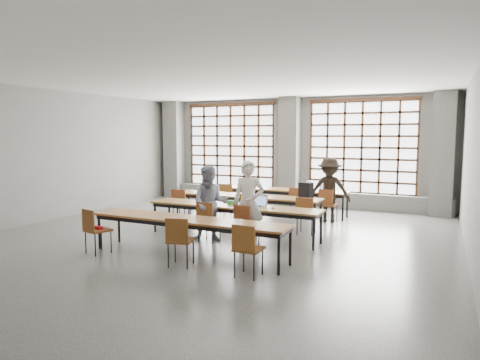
# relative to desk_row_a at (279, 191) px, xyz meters

# --- Properties ---
(floor) EXTENTS (11.00, 11.00, 0.00)m
(floor) POSITION_rel_desk_row_a_xyz_m (-0.24, -3.56, -0.66)
(floor) COLOR #494947
(floor) RESTS_ON ground
(ceiling) EXTENTS (11.00, 11.00, 0.00)m
(ceiling) POSITION_rel_desk_row_a_xyz_m (-0.24, -3.56, 2.84)
(ceiling) COLOR silver
(ceiling) RESTS_ON floor
(wall_back) EXTENTS (10.00, 0.00, 10.00)m
(wall_back) POSITION_rel_desk_row_a_xyz_m (-0.24, 1.94, 1.09)
(wall_back) COLOR slate
(wall_back) RESTS_ON floor
(wall_left) EXTENTS (0.00, 11.00, 11.00)m
(wall_left) POSITION_rel_desk_row_a_xyz_m (-5.24, -3.56, 1.09)
(wall_left) COLOR slate
(wall_left) RESTS_ON floor
(wall_right) EXTENTS (0.00, 11.00, 11.00)m
(wall_right) POSITION_rel_desk_row_a_xyz_m (4.76, -3.56, 1.09)
(wall_right) COLOR slate
(wall_right) RESTS_ON floor
(column_left) EXTENTS (0.60, 0.55, 3.50)m
(column_left) POSITION_rel_desk_row_a_xyz_m (-4.74, 1.66, 1.09)
(column_left) COLOR #585855
(column_left) RESTS_ON floor
(column_mid) EXTENTS (0.60, 0.55, 3.50)m
(column_mid) POSITION_rel_desk_row_a_xyz_m (-0.24, 1.66, 1.09)
(column_mid) COLOR #585855
(column_mid) RESTS_ON floor
(column_right) EXTENTS (0.60, 0.55, 3.50)m
(column_right) POSITION_rel_desk_row_a_xyz_m (4.26, 1.66, 1.09)
(column_right) COLOR #585855
(column_right) RESTS_ON floor
(window_left) EXTENTS (3.32, 0.12, 3.00)m
(window_left) POSITION_rel_desk_row_a_xyz_m (-2.49, 1.86, 1.24)
(window_left) COLOR white
(window_left) RESTS_ON wall_back
(window_right) EXTENTS (3.32, 0.12, 3.00)m
(window_right) POSITION_rel_desk_row_a_xyz_m (2.01, 1.86, 1.24)
(window_right) COLOR white
(window_right) RESTS_ON wall_back
(sill_ledge) EXTENTS (9.80, 0.35, 0.50)m
(sill_ledge) POSITION_rel_desk_row_a_xyz_m (-0.24, 1.74, -0.41)
(sill_ledge) COLOR #585855
(sill_ledge) RESTS_ON floor
(desk_row_a) EXTENTS (4.00, 0.70, 0.73)m
(desk_row_a) POSITION_rel_desk_row_a_xyz_m (0.00, 0.00, 0.00)
(desk_row_a) COLOR brown
(desk_row_a) RESTS_ON floor
(desk_row_b) EXTENTS (4.00, 0.70, 0.73)m
(desk_row_b) POSITION_rel_desk_row_a_xyz_m (-0.32, -1.62, 0.00)
(desk_row_b) COLOR brown
(desk_row_b) RESTS_ON floor
(desk_row_c) EXTENTS (4.00, 0.70, 0.73)m
(desk_row_c) POSITION_rel_desk_row_a_xyz_m (0.10, -3.20, 0.00)
(desk_row_c) COLOR brown
(desk_row_c) RESTS_ON floor
(desk_row_d) EXTENTS (4.00, 0.70, 0.73)m
(desk_row_d) POSITION_rel_desk_row_a_xyz_m (0.01, -4.91, 0.00)
(desk_row_d) COLOR brown
(desk_row_d) RESTS_ON floor
(chair_back_left) EXTENTS (0.49, 0.50, 0.88)m
(chair_back_left) POSITION_rel_desk_row_a_xyz_m (-1.38, -0.63, -0.13)
(chair_back_left) COLOR brown
(chair_back_left) RESTS_ON floor
(chair_back_mid) EXTENTS (0.52, 0.52, 0.88)m
(chair_back_mid) POSITION_rel_desk_row_a_xyz_m (0.78, -0.63, -0.13)
(chair_back_mid) COLOR brown
(chair_back_mid) RESTS_ON floor
(chair_back_right) EXTENTS (0.48, 0.48, 0.88)m
(chair_back_right) POSITION_rel_desk_row_a_xyz_m (1.59, -0.63, -0.13)
(chair_back_right) COLOR maroon
(chair_back_right) RESTS_ON floor
(chair_mid_left) EXTENTS (0.46, 0.46, 0.88)m
(chair_mid_left) POSITION_rel_desk_row_a_xyz_m (-1.91, -2.25, -0.13)
(chair_mid_left) COLOR maroon
(chair_mid_left) RESTS_ON floor
(chair_mid_centre) EXTENTS (0.45, 0.45, 0.88)m
(chair_mid_centre) POSITION_rel_desk_row_a_xyz_m (0.08, -2.25, -0.13)
(chair_mid_centre) COLOR brown
(chair_mid_centre) RESTS_ON floor
(chair_mid_right) EXTENTS (0.44, 0.44, 0.88)m
(chair_mid_right) POSITION_rel_desk_row_a_xyz_m (1.49, -2.25, -0.13)
(chair_mid_right) COLOR brown
(chair_mid_right) RESTS_ON floor
(chair_front_left) EXTENTS (0.43, 0.43, 0.88)m
(chair_front_left) POSITION_rel_desk_row_a_xyz_m (-0.20, -3.83, -0.13)
(chair_front_left) COLOR brown
(chair_front_left) RESTS_ON floor
(chair_front_right) EXTENTS (0.49, 0.49, 0.88)m
(chair_front_right) POSITION_rel_desk_row_a_xyz_m (0.69, -3.82, -0.13)
(chair_front_right) COLOR brown
(chair_front_right) RESTS_ON floor
(chair_near_left) EXTENTS (0.51, 0.52, 0.88)m
(chair_near_left) POSITION_rel_desk_row_a_xyz_m (-1.71, -5.54, -0.13)
(chair_near_left) COLOR brown
(chair_near_left) RESTS_ON floor
(chair_near_mid) EXTENTS (0.51, 0.51, 0.88)m
(chair_near_mid) POSITION_rel_desk_row_a_xyz_m (0.23, -5.54, -0.13)
(chair_near_mid) COLOR brown
(chair_near_mid) RESTS_ON floor
(chair_near_right) EXTENTS (0.42, 0.43, 0.88)m
(chair_near_right) POSITION_rel_desk_row_a_xyz_m (1.51, -5.54, -0.13)
(chair_near_right) COLOR brown
(chair_near_right) RESTS_ON floor
(student_male) EXTENTS (0.74, 0.59, 1.77)m
(student_male) POSITION_rel_desk_row_a_xyz_m (0.70, -3.70, 0.22)
(student_male) COLOR white
(student_male) RESTS_ON floor
(student_female) EXTENTS (0.97, 0.88, 1.64)m
(student_female) POSITION_rel_desk_row_a_xyz_m (-0.20, -3.70, 0.15)
(student_female) COLOR #172145
(student_female) RESTS_ON floor
(student_back) EXTENTS (1.21, 0.87, 1.70)m
(student_back) POSITION_rel_desk_row_a_xyz_m (1.60, -0.50, 0.18)
(student_back) COLOR black
(student_back) RESTS_ON floor
(laptop_front) EXTENTS (0.43, 0.39, 0.26)m
(laptop_front) POSITION_rel_desk_row_a_xyz_m (0.67, -3.09, 0.13)
(laptop_front) COLOR #B6B7BB
(laptop_front) RESTS_ON desk_row_c
(laptop_back) EXTENTS (0.36, 0.30, 0.26)m
(laptop_back) POSITION_rel_desk_row_a_xyz_m (1.35, 0.11, 0.13)
(laptop_back) COLOR #B0AFB4
(laptop_back) RESTS_ON desk_row_a
(mouse) EXTENTS (0.10, 0.07, 0.04)m
(mouse) POSITION_rel_desk_row_a_xyz_m (1.05, -3.22, 0.08)
(mouse) COLOR white
(mouse) RESTS_ON desk_row_c
(green_box) EXTENTS (0.26, 0.14, 0.09)m
(green_box) POSITION_rel_desk_row_a_xyz_m (0.05, -3.12, 0.11)
(green_box) COLOR #2E8D3B
(green_box) RESTS_ON desk_row_c
(phone) EXTENTS (0.14, 0.08, 0.01)m
(phone) POSITION_rel_desk_row_a_xyz_m (0.28, -3.30, 0.07)
(phone) COLOR black
(phone) RESTS_ON desk_row_c
(paper_sheet_a) EXTENTS (0.34, 0.27, 0.00)m
(paper_sheet_a) POSITION_rel_desk_row_a_xyz_m (-0.92, -1.57, 0.07)
(paper_sheet_a) COLOR white
(paper_sheet_a) RESTS_ON desk_row_b
(paper_sheet_b) EXTENTS (0.31, 0.22, 0.00)m
(paper_sheet_b) POSITION_rel_desk_row_a_xyz_m (-0.62, -1.67, 0.07)
(paper_sheet_b) COLOR white
(paper_sheet_b) RESTS_ON desk_row_b
(paper_sheet_c) EXTENTS (0.33, 0.25, 0.00)m
(paper_sheet_c) POSITION_rel_desk_row_a_xyz_m (-0.22, -1.62, 0.07)
(paper_sheet_c) COLOR silver
(paper_sheet_c) RESTS_ON desk_row_b
(backpack) EXTENTS (0.37, 0.29, 0.40)m
(backpack) POSITION_rel_desk_row_a_xyz_m (1.28, -1.57, 0.27)
(backpack) COLOR black
(backpack) RESTS_ON desk_row_b
(plastic_bag) EXTENTS (0.30, 0.26, 0.29)m
(plastic_bag) POSITION_rel_desk_row_a_xyz_m (0.90, 0.05, 0.21)
(plastic_bag) COLOR white
(plastic_bag) RESTS_ON desk_row_a
(red_pouch) EXTENTS (0.21, 0.11, 0.06)m
(red_pouch) POSITION_rel_desk_row_a_xyz_m (-1.69, -5.46, -0.16)
(red_pouch) COLOR #AA1519
(red_pouch) RESTS_ON chair_near_left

